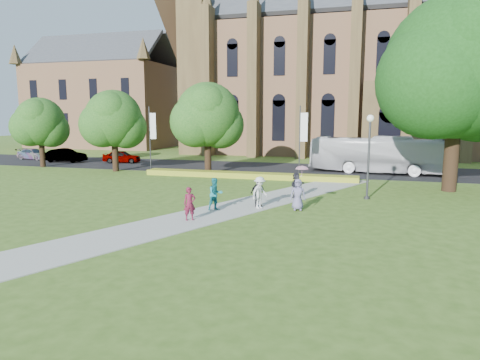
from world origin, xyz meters
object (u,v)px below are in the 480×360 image
(streetlamp, at_px, (369,147))
(car_1, at_px, (65,155))
(tour_coach, at_px, (378,155))
(car_0, at_px, (122,157))
(pedestrian_0, at_px, (190,204))
(car_2, at_px, (34,154))
(large_tree, at_px, (458,67))

(streetlamp, height_order, car_1, streetlamp)
(streetlamp, relative_size, tour_coach, 0.44)
(tour_coach, distance_m, car_0, 26.73)
(tour_coach, xyz_separation_m, pedestrian_0, (-9.56, -20.90, -0.82))
(car_0, xyz_separation_m, car_2, (-12.04, 0.50, -0.06))
(streetlamp, xyz_separation_m, pedestrian_0, (-8.55, -8.23, -2.43))
(streetlamp, xyz_separation_m, car_1, (-32.07, 12.70, -2.52))
(car_0, xyz_separation_m, car_1, (-6.39, -1.13, 0.07))
(car_0, relative_size, car_2, 0.94)
(large_tree, height_order, car_0, large_tree)
(pedestrian_0, bearing_deg, car_1, 103.81)
(tour_coach, xyz_separation_m, car_1, (-33.08, 0.03, -0.92))
(car_0, distance_m, car_1, 6.49)
(tour_coach, relative_size, car_1, 2.63)
(large_tree, distance_m, car_2, 44.99)
(large_tree, bearing_deg, pedestrian_0, -137.81)
(streetlamp, xyz_separation_m, large_tree, (5.50, 4.50, 5.07))
(streetlamp, relative_size, car_2, 1.23)
(large_tree, distance_m, pedestrian_0, 20.39)
(car_0, distance_m, car_2, 12.05)
(streetlamp, bearing_deg, car_1, 158.40)
(tour_coach, xyz_separation_m, car_0, (-26.69, 1.16, -0.98))
(streetlamp, distance_m, large_tree, 8.73)
(pedestrian_0, bearing_deg, car_2, 107.77)
(pedestrian_0, bearing_deg, streetlamp, 9.42)
(tour_coach, height_order, car_1, tour_coach)
(car_0, height_order, car_1, car_1)
(streetlamp, bearing_deg, large_tree, 39.29)
(large_tree, xyz_separation_m, pedestrian_0, (-14.05, -12.73, -7.50))
(car_0, bearing_deg, pedestrian_0, -154.80)
(car_1, xyz_separation_m, pedestrian_0, (23.52, -20.93, 0.10))
(tour_coach, bearing_deg, pedestrian_0, 163.43)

